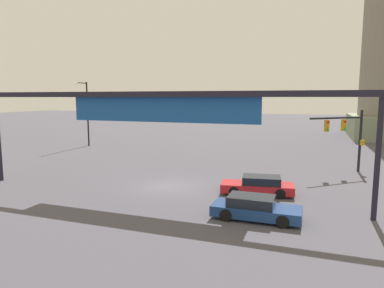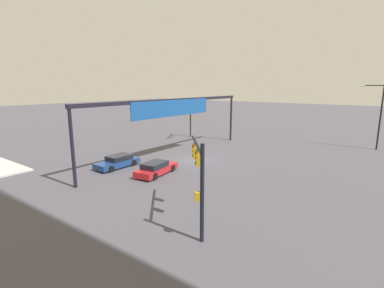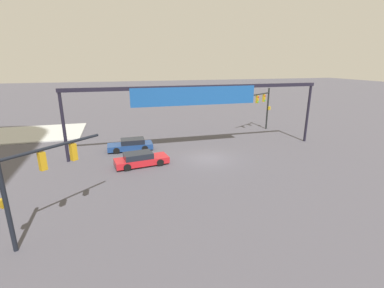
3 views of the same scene
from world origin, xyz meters
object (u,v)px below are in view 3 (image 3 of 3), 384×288
Objects in this scene: sedan_car_approaching at (131,145)px; traffic_signal_opposite_side at (264,103)px; sedan_car_waiting_far at (141,159)px; traffic_signal_near_corner at (34,174)px.

traffic_signal_opposite_side is at bearing -166.63° from sedan_car_approaching.
traffic_signal_opposite_side is 19.55m from sedan_car_waiting_far.
traffic_signal_near_corner reaches higher than sedan_car_waiting_far.
sedan_car_approaching is at bearing 88.46° from sedan_car_waiting_far.
sedan_car_approaching is at bearing 27.33° from traffic_signal_near_corner.
traffic_signal_opposite_side reaches higher than sedan_car_waiting_far.
sedan_car_waiting_far is at bearing 96.72° from sedan_car_approaching.
sedan_car_waiting_far is (-0.57, 4.74, 0.00)m from sedan_car_approaching.
traffic_signal_opposite_side is at bearing -3.43° from traffic_signal_near_corner.
traffic_signal_opposite_side is at bearing 19.32° from sedan_car_waiting_far.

